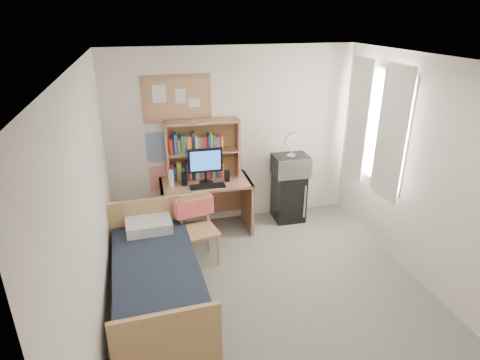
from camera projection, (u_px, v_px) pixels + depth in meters
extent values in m
cube|color=gray|center=(276.00, 303.00, 4.51)|extent=(3.60, 4.20, 0.02)
cube|color=silver|center=(287.00, 63.00, 3.49)|extent=(3.60, 4.20, 0.02)
cube|color=white|center=(233.00, 138.00, 5.87)|extent=(3.60, 0.04, 2.60)
cube|color=white|center=(91.00, 219.00, 3.59)|extent=(0.04, 4.20, 2.60)
cube|color=white|center=(436.00, 180.00, 4.40)|extent=(0.04, 4.20, 2.60)
cube|color=white|center=(376.00, 126.00, 5.35)|extent=(0.10, 1.40, 1.70)
cube|color=white|center=(391.00, 134.00, 4.98)|extent=(0.04, 0.55, 1.70)
cube|color=white|center=(358.00, 119.00, 5.70)|extent=(0.04, 0.55, 1.70)
cube|color=tan|center=(177.00, 99.00, 5.44)|extent=(0.94, 0.03, 0.64)
cube|color=#2954A7|center=(157.00, 147.00, 5.64)|extent=(0.30, 0.01, 0.42)
cube|color=#EF462A|center=(160.00, 178.00, 5.82)|extent=(0.28, 0.01, 0.36)
cube|color=#AE7854|center=(206.00, 207.00, 5.81)|extent=(1.28, 0.66, 0.80)
cube|color=tan|center=(200.00, 231.00, 5.06)|extent=(0.54, 0.54, 0.91)
cube|color=black|center=(288.00, 196.00, 6.19)|extent=(0.45, 0.45, 0.75)
cube|color=black|center=(157.00, 283.00, 4.40)|extent=(1.01, 1.91, 0.52)
cube|color=#AE7854|center=(203.00, 150.00, 5.63)|extent=(1.03, 0.28, 0.84)
cube|color=black|center=(205.00, 166.00, 5.51)|extent=(0.48, 0.04, 0.51)
cube|color=black|center=(208.00, 186.00, 5.47)|extent=(0.48, 0.16, 0.02)
cube|color=black|center=(184.00, 179.00, 5.51)|extent=(0.08, 0.08, 0.18)
cube|color=black|center=(227.00, 176.00, 5.64)|extent=(0.07, 0.07, 0.16)
cylinder|color=silver|center=(171.00, 179.00, 5.42)|extent=(0.07, 0.07, 0.25)
cube|color=#F4615C|center=(194.00, 206.00, 5.13)|extent=(0.51, 0.25, 0.24)
cube|color=silver|center=(291.00, 165.00, 5.96)|extent=(0.52, 0.40, 0.30)
cylinder|color=silver|center=(292.00, 145.00, 5.84)|extent=(0.27, 0.27, 0.33)
cube|color=silver|center=(149.00, 225.00, 4.94)|extent=(0.56, 0.41, 0.13)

